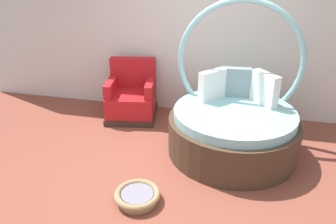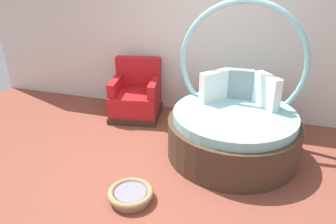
% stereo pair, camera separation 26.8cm
% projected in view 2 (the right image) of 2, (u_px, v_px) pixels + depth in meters
% --- Properties ---
extents(ground_plane, '(8.00, 8.00, 0.02)m').
position_uv_depth(ground_plane, '(165.00, 182.00, 3.92)').
color(ground_plane, brown).
extents(back_wall, '(8.00, 0.12, 3.17)m').
position_uv_depth(back_wall, '(204.00, 18.00, 5.09)').
color(back_wall, silver).
rests_on(back_wall, ground_plane).
extents(round_daybed, '(1.75, 1.75, 2.01)m').
position_uv_depth(round_daybed, '(234.00, 124.00, 4.36)').
color(round_daybed, '#473323').
rests_on(round_daybed, ground_plane).
extents(red_armchair, '(0.92, 0.92, 0.94)m').
position_uv_depth(red_armchair, '(136.00, 97.00, 5.46)').
color(red_armchair, '#38281E').
rests_on(red_armchair, ground_plane).
extents(pet_basket, '(0.51, 0.51, 0.13)m').
position_uv_depth(pet_basket, '(131.00, 194.00, 3.59)').
color(pet_basket, '#9E7F56').
rests_on(pet_basket, ground_plane).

